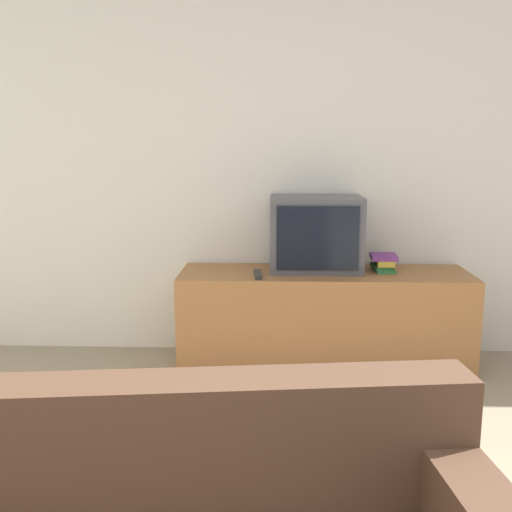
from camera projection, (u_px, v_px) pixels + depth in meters
The scene contains 5 objects.
wall_back at pixel (286, 154), 3.83m from camera, with size 9.00×0.06×2.60m.
tv_stand at pixel (324, 319), 3.70m from camera, with size 1.76×0.52×0.59m.
television at pixel (316, 233), 3.68m from camera, with size 0.56×0.39×0.46m.
book_stack at pixel (384, 262), 3.67m from camera, with size 0.16×0.20×0.10m.
remote_on_stand at pixel (258, 274), 3.54m from camera, with size 0.06×0.20×0.02m.
Camera 1 is at (-0.06, -0.86, 1.36)m, focal length 42.00 mm.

